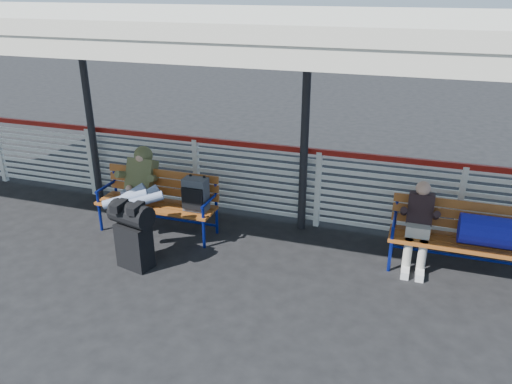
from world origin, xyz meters
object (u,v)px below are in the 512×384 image
(bench_right, at_px, (477,232))
(bench_left, at_px, (171,196))
(luggage_stack, at_px, (133,233))
(traveler_man, at_px, (136,193))
(companion_person, at_px, (418,225))

(bench_right, bearing_deg, bench_left, -177.83)
(bench_left, xyz_separation_m, bench_right, (4.16, 0.16, 0.01))
(luggage_stack, distance_m, bench_left, 1.03)
(luggage_stack, xyz_separation_m, bench_left, (0.02, 1.03, 0.10))
(bench_left, distance_m, bench_right, 4.16)
(bench_left, relative_size, bench_right, 1.00)
(luggage_stack, xyz_separation_m, traveler_man, (-0.35, 0.69, 0.24))
(luggage_stack, xyz_separation_m, companion_person, (3.48, 1.19, 0.10))
(bench_left, xyz_separation_m, traveler_man, (-0.36, -0.34, 0.14))
(luggage_stack, distance_m, bench_right, 4.35)
(companion_person, bearing_deg, luggage_stack, -161.17)
(traveler_man, distance_m, companion_person, 3.86)
(luggage_stack, distance_m, traveler_man, 0.80)
(bench_right, height_order, companion_person, companion_person)
(luggage_stack, relative_size, bench_left, 0.51)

